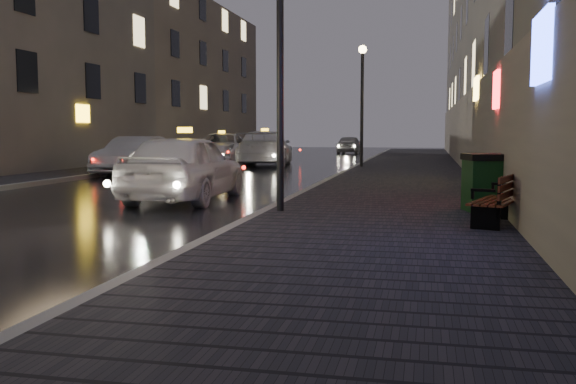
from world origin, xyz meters
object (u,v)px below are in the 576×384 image
at_px(trash_bin, 484,182).
at_px(taxi_mid, 265,148).
at_px(car_left_mid, 135,156).
at_px(taxi_near, 185,167).
at_px(taxi_far, 222,148).
at_px(car_far, 350,145).
at_px(lamp_near, 280,40).
at_px(lamp_far, 362,90).
at_px(bench, 500,199).

xyz_separation_m(trash_bin, taxi_mid, (-9.00, 17.76, 0.13)).
bearing_deg(car_left_mid, taxi_mid, 66.11).
height_order(taxi_near, taxi_far, taxi_near).
xyz_separation_m(trash_bin, car_far, (-6.80, 34.85, -0.05)).
xyz_separation_m(lamp_near, lamp_far, (0.00, 16.00, 0.00)).
relative_size(taxi_near, car_left_mid, 1.08).
relative_size(taxi_near, taxi_far, 0.86).
bearing_deg(lamp_far, taxi_mid, 153.17).
bearing_deg(lamp_far, car_left_mid, -149.26).
bearing_deg(car_far, bench, 102.51).
xyz_separation_m(bench, taxi_far, (-11.96, 21.45, 0.22)).
distance_m(trash_bin, car_far, 35.51).
xyz_separation_m(lamp_far, car_left_mid, (-8.40, -4.99, -2.73)).
relative_size(lamp_far, taxi_near, 1.07).
height_order(lamp_near, taxi_far, lamp_near).
xyz_separation_m(taxi_mid, taxi_far, (-2.85, 1.84, -0.05)).
xyz_separation_m(bench, car_far, (-6.91, 36.70, 0.10)).
distance_m(trash_bin, taxi_far, 22.90).
distance_m(lamp_near, taxi_near, 4.74).
xyz_separation_m(bench, taxi_mid, (-9.11, 19.61, 0.27)).
xyz_separation_m(lamp_near, bench, (4.06, -1.05, -2.91)).
height_order(trash_bin, taxi_mid, taxi_mid).
bearing_deg(trash_bin, taxi_far, 106.21).
relative_size(trash_bin, car_left_mid, 0.25).
distance_m(taxi_mid, taxi_far, 3.39).
height_order(bench, trash_bin, trash_bin).
distance_m(trash_bin, car_left_mid, 16.02).
bearing_deg(car_left_mid, bench, -44.05).
distance_m(bench, taxi_near, 7.93).
relative_size(bench, car_left_mid, 0.39).
relative_size(lamp_near, taxi_far, 0.92).
height_order(lamp_near, lamp_far, same).
bearing_deg(taxi_mid, trash_bin, 109.18).
distance_m(car_left_mid, taxi_mid, 8.26).
bearing_deg(taxi_near, lamp_near, 137.40).
bearing_deg(bench, car_left_mid, 154.40).
bearing_deg(lamp_far, taxi_far, 150.89).
bearing_deg(lamp_near, taxi_mid, 105.23).
height_order(bench, car_far, car_far).
distance_m(taxi_mid, car_far, 17.23).
bearing_deg(trash_bin, car_left_mid, 125.47).
xyz_separation_m(lamp_near, car_left_mid, (-8.40, 11.01, -2.73)).
relative_size(lamp_far, car_left_mid, 1.15).
bearing_deg(trash_bin, lamp_far, 89.62).
distance_m(lamp_near, taxi_far, 22.04).
distance_m(lamp_far, car_left_mid, 10.14).
relative_size(bench, taxi_far, 0.31).
bearing_deg(lamp_far, trash_bin, -75.43).
bearing_deg(trash_bin, lamp_near, 176.48).
bearing_deg(trash_bin, taxi_mid, 101.93).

